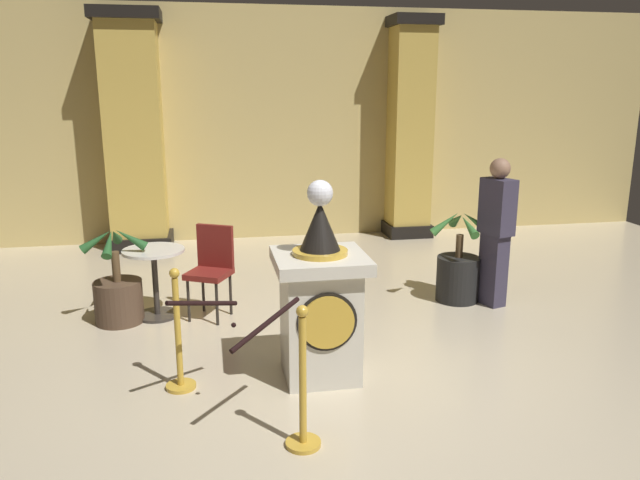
% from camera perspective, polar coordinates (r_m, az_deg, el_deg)
% --- Properties ---
extents(ground_plane, '(12.67, 12.67, 0.00)m').
position_cam_1_polar(ground_plane, '(5.04, 3.18, -13.65)').
color(ground_plane, beige).
extents(back_wall, '(12.67, 0.16, 3.55)m').
position_cam_1_polar(back_wall, '(9.80, -4.21, 10.61)').
color(back_wall, tan).
rests_on(back_wall, ground_plane).
extents(pedestal_clock, '(0.74, 0.74, 1.64)m').
position_cam_1_polar(pedestal_clock, '(5.00, 0.01, -5.81)').
color(pedestal_clock, beige).
rests_on(pedestal_clock, ground_plane).
extents(stanchion_near, '(0.24, 0.24, 1.00)m').
position_cam_1_polar(stanchion_near, '(5.03, -12.99, -9.71)').
color(stanchion_near, gold).
rests_on(stanchion_near, ground_plane).
extents(stanchion_far, '(0.24, 0.24, 1.00)m').
position_cam_1_polar(stanchion_far, '(4.17, -1.60, -14.52)').
color(stanchion_far, gold).
rests_on(stanchion_far, ground_plane).
extents(velvet_rope, '(0.94, 0.94, 0.22)m').
position_cam_1_polar(velvet_rope, '(4.40, -8.07, -6.77)').
color(velvet_rope, black).
extents(column_left, '(0.95, 0.95, 3.41)m').
position_cam_1_polar(column_left, '(9.47, -16.83, 9.44)').
color(column_left, black).
rests_on(column_left, ground_plane).
extents(column_right, '(0.73, 0.73, 3.41)m').
position_cam_1_polar(column_right, '(9.93, 8.30, 10.06)').
color(column_right, black).
rests_on(column_right, ground_plane).
extents(potted_palm_left, '(0.66, 0.65, 1.02)m').
position_cam_1_polar(potted_palm_left, '(6.58, -18.25, -4.81)').
color(potted_palm_left, '#4C3828').
rests_on(potted_palm_left, ground_plane).
extents(potted_palm_right, '(0.70, 0.71, 1.05)m').
position_cam_1_polar(potted_palm_right, '(7.05, 12.71, -2.94)').
color(potted_palm_right, black).
rests_on(potted_palm_right, ground_plane).
extents(bystander_guest, '(0.32, 0.41, 1.62)m').
position_cam_1_polar(bystander_guest, '(6.89, 16.03, 0.99)').
color(bystander_guest, '#383347').
rests_on(bystander_guest, ground_plane).
extents(cafe_table, '(0.63, 0.63, 0.73)m').
position_cam_1_polar(cafe_table, '(6.58, -15.10, -3.03)').
color(cafe_table, '#332D28').
rests_on(cafe_table, ground_plane).
extents(cafe_chair_red, '(0.54, 0.54, 0.96)m').
position_cam_1_polar(cafe_chair_red, '(6.45, -10.02, -2.14)').
color(cafe_chair_red, black).
rests_on(cafe_chair_red, ground_plane).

